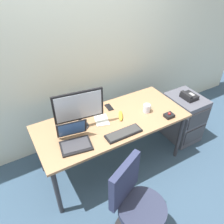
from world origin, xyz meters
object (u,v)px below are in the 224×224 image
Objects in this scene: laptop at (74,139)px; trackball_mouse at (169,115)px; desk_phone at (189,96)px; coffee_mug at (147,108)px; file_cabinet at (183,117)px; paper_notepad at (102,120)px; cell_phone at (109,107)px; keyboard at (124,133)px; banana at (121,115)px; monitor_main at (79,108)px; office_chair at (136,208)px.

laptop is 3.22× the size of trackball_mouse.
coffee_mug reaches higher than desk_phone.
file_cabinet is 0.84m from coffee_mug.
file_cabinet is 3.45× the size of desk_phone.
desk_phone is 0.57× the size of laptop.
desk_phone reaches higher than paper_notepad.
cell_phone is (-0.36, 0.30, -0.05)m from coffee_mug.
file_cabinet is 1.18m from cell_phone.
keyboard is 0.53m from laptop.
coffee_mug reaches higher than file_cabinet.
banana is at bearing 177.23° from file_cabinet.
laptop reaches higher than file_cabinet.
monitor_main reaches higher than file_cabinet.
cell_phone is 0.24m from banana.
trackball_mouse reaches higher than keyboard.
office_chair reaches higher than cell_phone.
monitor_main reaches higher than banana.
desk_phone is 0.72m from coffee_mug.
keyboard reaches higher than file_cabinet.
office_chair is 1.02m from paper_notepad.
coffee_mug is at bearing 4.32° from laptop.
laptop is at bearing -177.46° from desk_phone.
laptop reaches higher than trackball_mouse.
keyboard is at bearing -73.67° from paper_notepad.
laptop is (-0.51, 0.13, 0.04)m from keyboard.
office_chair reaches higher than paper_notepad.
keyboard is at bearing 179.08° from trackball_mouse.
paper_notepad is at bearing 175.47° from file_cabinet.
office_chair reaches higher than desk_phone.
laptop is 0.46m from paper_notepad.
paper_notepad is at bearing 155.06° from trackball_mouse.
trackball_mouse reaches higher than file_cabinet.
coffee_mug is (-0.71, -0.00, 0.06)m from desk_phone.
trackball_mouse is at bearing -52.84° from coffee_mug.
desk_phone is 0.21× the size of office_chair.
file_cabinet is at bearing 22.89° from trackball_mouse.
keyboard is 0.34m from paper_notepad.
file_cabinet is 1.95× the size of laptop.
file_cabinet is at bearing -4.54° from monitor_main.
file_cabinet is at bearing 63.22° from desk_phone.
office_chair is at bearing -112.91° from banana.
office_chair reaches higher than banana.
laptop is 0.66m from banana.
file_cabinet is 3.63× the size of banana.
cell_phone is (0.11, 0.51, -0.01)m from keyboard.
office_chair is 0.88m from laptop.
laptop is at bearing -175.68° from coffee_mug.
coffee_mug is at bearing -35.66° from cell_phone.
file_cabinet is 0.73m from trackball_mouse.
paper_notepad is 0.27m from cell_phone.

